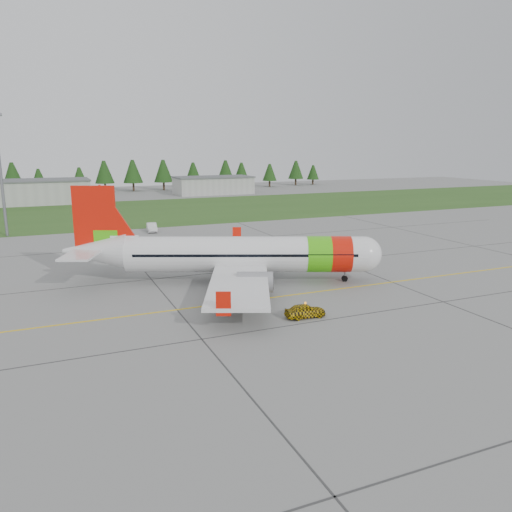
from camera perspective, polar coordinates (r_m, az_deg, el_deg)
name	(u,v)px	position (r m, az deg, el deg)	size (l,w,h in m)	color
ground	(359,315)	(47.02, 11.66, -6.62)	(320.00, 320.00, 0.00)	gray
aircraft	(238,255)	(56.43, -2.09, 0.16)	(34.31, 32.58, 10.92)	silver
follow_me_car	(305,298)	(45.09, 5.67, -4.77)	(1.49, 1.27, 3.71)	yellow
service_van	(151,219)	(91.93, -11.86, 4.22)	(1.66, 1.57, 4.77)	silver
grass_strip	(161,211)	(122.02, -10.77, 5.12)	(320.00, 50.00, 0.03)	#30561E
taxi_guideline	(315,292)	(53.44, 6.80, -4.10)	(120.00, 0.25, 0.02)	gold
hangar_west	(26,193)	(146.88, -24.83, 6.58)	(32.00, 14.00, 6.00)	#A8A8A3
hangar_east	(213,186)	(162.92, -4.91, 8.01)	(24.00, 12.00, 5.20)	#A8A8A3
floodlight_mast	(1,177)	(94.66, -27.12, 7.99)	(0.50, 0.50, 20.00)	slate
treeline	(124,177)	(176.49, -14.83, 8.77)	(160.00, 8.00, 10.00)	#1C3F14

